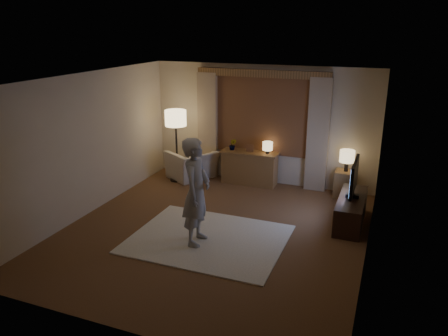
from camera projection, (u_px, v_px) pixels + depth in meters
The scene contains 13 objects.
room at pixel (224, 150), 7.56m from camera, with size 5.04×5.54×2.64m.
rug at pixel (208, 239), 7.25m from camera, with size 2.50×2.00×0.02m, color #F4E7CD.
sideboard at pixel (249, 169), 9.69m from camera, with size 1.20×0.40×0.70m, color brown.
picture_frame at pixel (250, 149), 9.55m from camera, with size 0.16×0.02×0.20m, color brown.
plant at pixel (233, 145), 9.68m from camera, with size 0.17×0.13×0.30m, color #999999.
table_lamp_sideboard at pixel (268, 147), 9.38m from camera, with size 0.22×0.22×0.30m.
floor_lamp at pixel (176, 122), 9.58m from camera, with size 0.47×0.47×1.62m.
armchair at pixel (192, 164), 10.07m from camera, with size 1.00×0.87×0.65m, color beige.
side_table at pixel (345, 184), 8.95m from camera, with size 0.40×0.40×0.56m, color brown.
table_lamp_side at pixel (347, 157), 8.77m from camera, with size 0.30×0.30×0.44m.
tv_stand at pixel (351, 210), 7.76m from camera, with size 0.45×1.40×0.50m, color black.
tv at pixel (354, 178), 7.56m from camera, with size 0.23×0.93×0.68m.
person at pixel (196, 192), 6.86m from camera, with size 0.64×0.42×1.75m, color #9C9690.
Camera 1 is at (2.65, -6.27, 3.40)m, focal length 35.00 mm.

